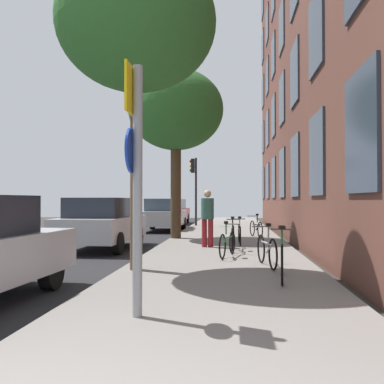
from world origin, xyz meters
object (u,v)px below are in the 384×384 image
object	(u,v)px
car_1	(102,223)
car_2	(164,214)
tree_near	(136,24)
car_3	(172,211)
bicycle_5	(256,228)
traffic_light	(194,179)
tree_far	(176,111)
bicycle_1	(267,250)
pedestrian_0	(207,214)
bicycle_0	(282,258)
bicycle_2	(227,243)
sign_post	(136,168)
bicycle_4	(240,233)
bicycle_3	(233,237)

from	to	relation	value
car_1	car_2	world-z (taller)	same
tree_near	car_1	world-z (taller)	tree_near
car_3	bicycle_5	bearing A→B (deg)	-65.85
traffic_light	tree_near	xyz separation A→B (m)	(0.16, -15.37, 2.48)
tree_far	bicycle_1	xyz separation A→B (m)	(2.88, -6.68, -4.49)
bicycle_1	pedestrian_0	xyz separation A→B (m)	(-1.50, 3.72, 0.63)
bicycle_0	pedestrian_0	size ratio (longest dim) A/B	1.00
bicycle_0	bicycle_2	xyz separation A→B (m)	(-1.01, 3.10, -0.03)
tree_near	bicycle_1	distance (m)	5.52
bicycle_0	bicycle_1	world-z (taller)	bicycle_0
sign_post	bicycle_0	distance (m)	3.64
bicycle_4	bicycle_1	bearing A→B (deg)	-83.75
pedestrian_0	bicycle_2	bearing A→B (deg)	-73.41
car_1	car_3	size ratio (longest dim) A/B	0.94
sign_post	bicycle_5	xyz separation A→B (m)	(2.12, 11.43, -1.48)
bicycle_5	bicycle_3	bearing A→B (deg)	-102.10
traffic_light	car_1	world-z (taller)	traffic_light
bicycle_2	car_1	size ratio (longest dim) A/B	0.41
bicycle_1	bicycle_4	xyz separation A→B (m)	(-0.51, 4.61, -0.01)
bicycle_0	car_2	distance (m)	13.94
sign_post	bicycle_0	xyz separation A→B (m)	(2.09, 2.61, -1.45)
bicycle_5	car_1	size ratio (longest dim) A/B	0.39
traffic_light	car_2	distance (m)	3.74
tree_far	car_2	distance (m)	6.66
bicycle_4	tree_near	bearing A→B (deg)	-112.84
bicycle_2	tree_near	bearing A→B (deg)	-129.60
bicycle_1	bicycle_2	xyz separation A→B (m)	(-0.87, 1.59, -0.02)
bicycle_0	bicycle_1	xyz separation A→B (m)	(-0.15, 1.52, -0.02)
sign_post	car_1	distance (m)	8.45
bicycle_0	car_3	distance (m)	20.11
bicycle_4	car_1	size ratio (longest dim) A/B	0.41
bicycle_3	bicycle_5	bearing A→B (deg)	77.90
tree_near	pedestrian_0	bearing A→B (deg)	74.34
traffic_light	bicycle_2	distance (m)	13.46
bicycle_1	car_2	xyz separation A→B (m)	(-4.15, 11.74, 0.35)
bicycle_3	bicycle_4	distance (m)	1.57
tree_far	bicycle_5	distance (m)	5.48
bicycle_0	sign_post	bearing A→B (deg)	-128.67
sign_post	bicycle_5	size ratio (longest dim) A/B	1.91
tree_far	bicycle_4	xyz separation A→B (m)	(2.37, -2.07, -4.50)
bicycle_5	car_3	xyz separation A→B (m)	(-4.80, 10.71, 0.37)
car_2	traffic_light	bearing A→B (deg)	66.99
bicycle_1	bicycle_5	bearing A→B (deg)	88.57
tree_near	car_3	world-z (taller)	tree_near
bicycle_1	bicycle_4	size ratio (longest dim) A/B	1.00
tree_near	bicycle_5	xyz separation A→B (m)	(2.91, 7.97, -4.76)
tree_far	bicycle_2	xyz separation A→B (m)	(2.01, -5.09, -4.50)
traffic_light	sign_post	bearing A→B (deg)	-87.09
sign_post	pedestrian_0	size ratio (longest dim) A/B	1.78
bicycle_3	car_2	bearing A→B (deg)	111.53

